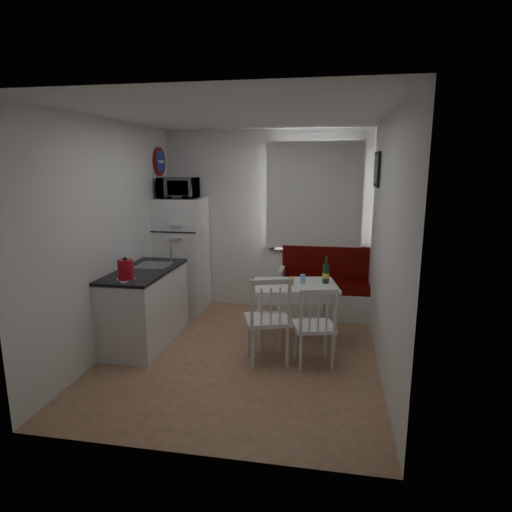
{
  "coord_description": "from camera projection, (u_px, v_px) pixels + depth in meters",
  "views": [
    {
      "loc": [
        0.96,
        -4.41,
        2.1
      ],
      "look_at": [
        0.08,
        0.5,
        1.04
      ],
      "focal_mm": 30.0,
      "sensor_mm": 36.0,
      "label": 1
    }
  ],
  "objects": [
    {
      "name": "fridge",
      "position": [
        182.0,
        255.0,
        6.23
      ],
      "size": [
        0.66,
        0.66,
        1.64
      ],
      "primitive_type": "cube",
      "color": "white",
      "rests_on": "floor"
    },
    {
      "name": "window",
      "position": [
        314.0,
        199.0,
        6.05
      ],
      "size": [
        1.22,
        0.06,
        1.47
      ],
      "primitive_type": "cube",
      "color": "white",
      "rests_on": "wall_back"
    },
    {
      "name": "wall_front",
      "position": [
        186.0,
        286.0,
        2.89
      ],
      "size": [
        3.0,
        0.02,
        2.6
      ],
      "primitive_type": "cube",
      "color": "white",
      "rests_on": "floor"
    },
    {
      "name": "drinking_glass_orange",
      "position": [
        291.0,
        281.0,
        5.01
      ],
      "size": [
        0.06,
        0.06,
        0.1
      ],
      "primitive_type": "cylinder",
      "color": "#C37620",
      "rests_on": "dining_table"
    },
    {
      "name": "plate",
      "position": [
        271.0,
        281.0,
        5.13
      ],
      "size": [
        0.24,
        0.24,
        0.02
      ],
      "primitive_type": "cylinder",
      "color": "white",
      "rests_on": "dining_table"
    },
    {
      "name": "wall_back",
      "position": [
        266.0,
        221.0,
        6.27
      ],
      "size": [
        3.0,
        0.02,
        2.6
      ],
      "primitive_type": "cube",
      "color": "white",
      "rests_on": "floor"
    },
    {
      "name": "wine_bottle",
      "position": [
        326.0,
        270.0,
        5.07
      ],
      "size": [
        0.08,
        0.08,
        0.32
      ],
      "primitive_type": null,
      "color": "#154420",
      "rests_on": "dining_table"
    },
    {
      "name": "wall_left",
      "position": [
        111.0,
        237.0,
        4.84
      ],
      "size": [
        0.02,
        3.5,
        2.6
      ],
      "primitive_type": "cube",
      "color": "white",
      "rests_on": "floor"
    },
    {
      "name": "ceiling",
      "position": [
        239.0,
        115.0,
        4.31
      ],
      "size": [
        3.0,
        3.5,
        0.02
      ],
      "primitive_type": "cube",
      "color": "white",
      "rests_on": "wall_back"
    },
    {
      "name": "chair_left",
      "position": [
        266.0,
        311.0,
        4.49
      ],
      "size": [
        0.57,
        0.57,
        0.52
      ],
      "rotation": [
        0.0,
        0.0,
        0.33
      ],
      "color": "white",
      "rests_on": "floor"
    },
    {
      "name": "floor",
      "position": [
        241.0,
        354.0,
        4.85
      ],
      "size": [
        3.0,
        3.5,
        0.02
      ],
      "primitive_type": "cube",
      "color": "#946A4E",
      "rests_on": "ground"
    },
    {
      "name": "wall_right",
      "position": [
        385.0,
        246.0,
        4.32
      ],
      "size": [
        0.02,
        3.5,
        2.6
      ],
      "primitive_type": "cube",
      "color": "white",
      "rests_on": "floor"
    },
    {
      "name": "drinking_glass_blue",
      "position": [
        303.0,
        279.0,
        5.09
      ],
      "size": [
        0.06,
        0.06,
        0.1
      ],
      "primitive_type": "cylinder",
      "color": "#90C2F4",
      "rests_on": "dining_table"
    },
    {
      "name": "dining_table",
      "position": [
        295.0,
        290.0,
        5.08
      ],
      "size": [
        1.08,
        0.85,
        0.72
      ],
      "rotation": [
        0.0,
        0.0,
        0.19
      ],
      "color": "white",
      "rests_on": "floor"
    },
    {
      "name": "kettle",
      "position": [
        126.0,
        270.0,
        4.47
      ],
      "size": [
        0.19,
        0.19,
        0.26
      ],
      "primitive_type": "cylinder",
      "color": "#A40D1B",
      "rests_on": "kitchen_counter"
    },
    {
      "name": "kitchen_counter",
      "position": [
        146.0,
        306.0,
        5.11
      ],
      "size": [
        0.62,
        1.32,
        1.16
      ],
      "color": "white",
      "rests_on": "floor"
    },
    {
      "name": "bench",
      "position": [
        326.0,
        293.0,
        6.08
      ],
      "size": [
        1.35,
        0.52,
        0.97
      ],
      "color": "white",
      "rests_on": "floor"
    },
    {
      "name": "chair_right",
      "position": [
        314.0,
        318.0,
        4.42
      ],
      "size": [
        0.5,
        0.49,
        0.47
      ],
      "rotation": [
        0.0,
        0.0,
        0.27
      ],
      "color": "white",
      "rests_on": "floor"
    },
    {
      "name": "curtain",
      "position": [
        314.0,
        196.0,
        5.97
      ],
      "size": [
        1.35,
        0.02,
        1.5
      ],
      "primitive_type": "cube",
      "color": "white",
      "rests_on": "wall_back"
    },
    {
      "name": "microwave",
      "position": [
        178.0,
        188.0,
        5.98
      ],
      "size": [
        0.52,
        0.35,
        0.29
      ],
      "primitive_type": "imported",
      "color": "white",
      "rests_on": "fridge"
    },
    {
      "name": "picture_frame",
      "position": [
        377.0,
        169.0,
        5.23
      ],
      "size": [
        0.04,
        0.52,
        0.42
      ],
      "primitive_type": "cube",
      "color": "black",
      "rests_on": "wall_right"
    },
    {
      "name": "wall_sign",
      "position": [
        160.0,
        162.0,
        6.05
      ],
      "size": [
        0.03,
        0.4,
        0.4
      ],
      "primitive_type": "cylinder",
      "rotation": [
        0.0,
        1.57,
        0.0
      ],
      "color": "#1A38A0",
      "rests_on": "wall_left"
    }
  ]
}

